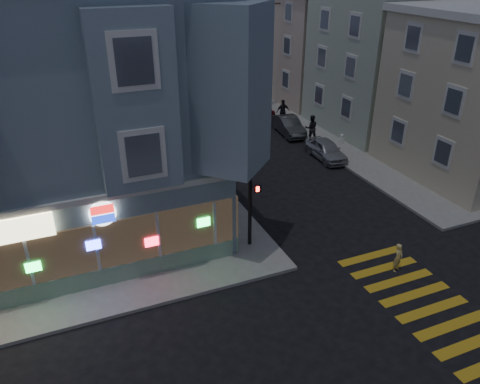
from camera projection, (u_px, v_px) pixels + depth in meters
ground at (252, 319)px, 17.19m from camera, size 120.00×120.00×0.00m
sidewalk_ne at (375, 97)px, 44.03m from camera, size 24.00×42.00×0.15m
corner_building at (38, 105)px, 21.53m from camera, size 14.60×14.60×11.40m
row_house_b at (405, 55)px, 34.66m from camera, size 12.00×8.60×10.50m
row_house_c at (336, 46)px, 42.41m from camera, size 12.00×8.60×9.00m
row_house_d at (290, 25)px, 49.48m from camera, size 12.00×8.60×10.50m
utility_pole at (267, 52)px, 38.93m from camera, size 2.20×0.30×9.00m
street_tree_near at (241, 51)px, 44.33m from camera, size 3.00×3.00×5.30m
street_tree_far at (212, 38)px, 50.91m from camera, size 3.00×3.00×5.30m
running_child at (398, 257)px, 19.58m from camera, size 0.56×0.48×1.30m
pedestrian_a at (311, 128)px, 33.00m from camera, size 1.10×0.97×1.88m
pedestrian_b at (283, 111)px, 36.57m from camera, size 1.12×0.52×1.87m
parked_car_a at (326, 150)px, 30.54m from camera, size 1.70×3.82×1.28m
parked_car_b at (289, 126)px, 34.81m from camera, size 1.78×4.09×1.31m
parked_car_c at (259, 108)px, 39.11m from camera, size 2.30×4.46×1.24m
parked_car_d at (214, 95)px, 42.64m from camera, size 2.64×4.94×1.32m
traffic_signal at (252, 174)px, 19.73m from camera, size 0.67×0.59×5.26m
fire_hydrant at (342, 138)px, 32.75m from camera, size 0.41×0.24×0.71m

